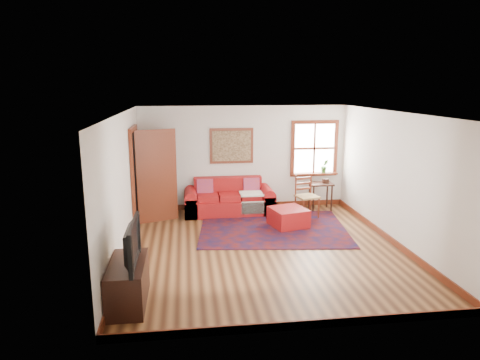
{
  "coord_description": "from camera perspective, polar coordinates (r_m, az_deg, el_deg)",
  "views": [
    {
      "loc": [
        -1.4,
        -7.39,
        2.97
      ],
      "look_at": [
        -0.37,
        0.6,
        1.18
      ],
      "focal_mm": 32.0,
      "sensor_mm": 36.0,
      "label": 1
    }
  ],
  "objects": [
    {
      "name": "candle_hurricane",
      "position": [
        6.42,
        -14.08,
        -8.74
      ],
      "size": [
        0.12,
        0.12,
        0.18
      ],
      "color": "silver",
      "rests_on": "media_cabinet"
    },
    {
      "name": "media_cabinet",
      "position": [
        6.27,
        -14.72,
        -13.16
      ],
      "size": [
        0.49,
        1.09,
        0.6
      ],
      "primitive_type": "cube",
      "color": "black",
      "rests_on": "ground"
    },
    {
      "name": "ladder_back_chair",
      "position": [
        9.9,
        8.79,
        -1.89
      ],
      "size": [
        0.55,
        0.53,
        0.98
      ],
      "color": "tan",
      "rests_on": "ground"
    },
    {
      "name": "side_table",
      "position": [
        10.52,
        10.72,
        -1.04
      ],
      "size": [
        0.55,
        0.41,
        0.66
      ],
      "color": "black",
      "rests_on": "ground"
    },
    {
      "name": "red_ottoman",
      "position": [
        9.25,
        6.46,
        -4.98
      ],
      "size": [
        0.86,
        0.86,
        0.4
      ],
      "primitive_type": "cube",
      "rotation": [
        0.0,
        0.0,
        0.26
      ],
      "color": "#A41516",
      "rests_on": "ground"
    },
    {
      "name": "doorway",
      "position": [
        9.41,
        -12.11,
        0.58
      ],
      "size": [
        0.89,
        1.08,
        2.14
      ],
      "color": "black",
      "rests_on": "ground"
    },
    {
      "name": "red_leather_sofa",
      "position": [
        10.15,
        -1.46,
        -2.89
      ],
      "size": [
        2.09,
        0.86,
        0.82
      ],
      "color": "#A41516",
      "rests_on": "ground"
    },
    {
      "name": "television",
      "position": [
        5.99,
        -14.91,
        -8.22
      ],
      "size": [
        0.14,
        1.03,
        0.59
      ],
      "primitive_type": "imported",
      "rotation": [
        0.0,
        0.0,
        1.57
      ],
      "color": "black",
      "rests_on": "media_cabinet"
    },
    {
      "name": "persian_rug",
      "position": [
        9.15,
        4.39,
        -6.39
      ],
      "size": [
        3.29,
        2.76,
        0.02
      ],
      "primitive_type": "cube",
      "rotation": [
        0.0,
        0.0,
        -0.11
      ],
      "color": "#510E0B",
      "rests_on": "ground"
    },
    {
      "name": "window",
      "position": [
        10.72,
        10.03,
        3.44
      ],
      "size": [
        1.18,
        0.2,
        1.38
      ],
      "color": "white",
      "rests_on": "ground"
    },
    {
      "name": "framed_artwork",
      "position": [
        10.27,
        -1.13,
        4.57
      ],
      "size": [
        1.05,
        0.07,
        0.85
      ],
      "color": "maroon",
      "rests_on": "ground"
    },
    {
      "name": "ground",
      "position": [
        8.09,
        3.17,
        -9.04
      ],
      "size": [
        5.5,
        5.5,
        0.0
      ],
      "primitive_type": "plane",
      "color": "#452512",
      "rests_on": "ground"
    },
    {
      "name": "room_envelope",
      "position": [
        7.65,
        3.3,
        2.58
      ],
      "size": [
        5.04,
        5.54,
        2.52
      ],
      "color": "silver",
      "rests_on": "ground"
    }
  ]
}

